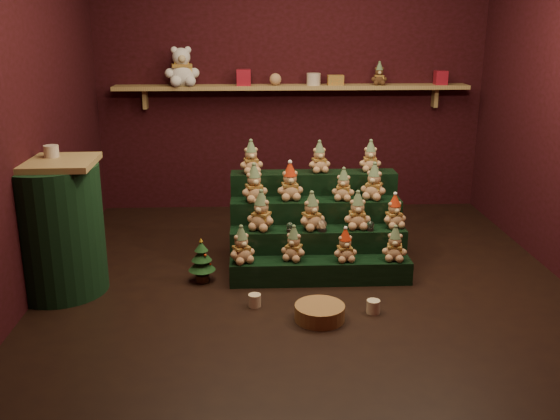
{
  "coord_description": "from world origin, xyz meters",
  "views": [
    {
      "loc": [
        -0.4,
        -4.54,
        1.95
      ],
      "look_at": [
        -0.19,
        0.25,
        0.49
      ],
      "focal_mm": 40.0,
      "sensor_mm": 36.0,
      "label": 1
    }
  ],
  "objects_px": {
    "riser_tier_front": "(320,271)",
    "brown_bear": "(379,74)",
    "snow_globe_b": "(322,225)",
    "snow_globe_c": "(370,226)",
    "mug_left": "(255,300)",
    "mug_right": "(373,307)",
    "snow_globe_a": "(290,227)",
    "white_bear": "(181,61)",
    "side_table": "(55,228)",
    "wicker_basket": "(320,312)",
    "mini_christmas_tree": "(202,260)"
  },
  "relations": [
    {
      "from": "mug_right",
      "to": "wicker_basket",
      "type": "bearing_deg",
      "value": -167.11
    },
    {
      "from": "brown_bear",
      "to": "wicker_basket",
      "type": "bearing_deg",
      "value": -105.69
    },
    {
      "from": "mug_left",
      "to": "mini_christmas_tree",
      "type": "bearing_deg",
      "value": 131.0
    },
    {
      "from": "brown_bear",
      "to": "snow_globe_c",
      "type": "bearing_deg",
      "value": -99.23
    },
    {
      "from": "side_table",
      "to": "mini_christmas_tree",
      "type": "height_order",
      "value": "side_table"
    },
    {
      "from": "mug_left",
      "to": "brown_bear",
      "type": "xyz_separation_m",
      "value": [
        1.29,
        2.33,
        1.39
      ]
    },
    {
      "from": "riser_tier_front",
      "to": "snow_globe_c",
      "type": "xyz_separation_m",
      "value": [
        0.41,
        0.16,
        0.31
      ]
    },
    {
      "from": "snow_globe_b",
      "to": "snow_globe_c",
      "type": "xyz_separation_m",
      "value": [
        0.38,
        0.0,
        -0.01
      ]
    },
    {
      "from": "riser_tier_front",
      "to": "wicker_basket",
      "type": "bearing_deg",
      "value": -96.35
    },
    {
      "from": "white_bear",
      "to": "mug_right",
      "type": "bearing_deg",
      "value": -68.65
    },
    {
      "from": "mug_right",
      "to": "snow_globe_a",
      "type": "bearing_deg",
      "value": 127.13
    },
    {
      "from": "brown_bear",
      "to": "white_bear",
      "type": "bearing_deg",
      "value": -177.4
    },
    {
      "from": "mug_left",
      "to": "mug_right",
      "type": "xyz_separation_m",
      "value": [
        0.82,
        -0.14,
        0.0
      ]
    },
    {
      "from": "snow_globe_a",
      "to": "mini_christmas_tree",
      "type": "bearing_deg",
      "value": -171.2
    },
    {
      "from": "snow_globe_c",
      "to": "riser_tier_front",
      "type": "bearing_deg",
      "value": -158.51
    },
    {
      "from": "snow_globe_b",
      "to": "brown_bear",
      "type": "bearing_deg",
      "value": 66.99
    },
    {
      "from": "mug_right",
      "to": "wicker_basket",
      "type": "distance_m",
      "value": 0.39
    },
    {
      "from": "side_table",
      "to": "mug_right",
      "type": "height_order",
      "value": "side_table"
    },
    {
      "from": "riser_tier_front",
      "to": "mug_right",
      "type": "distance_m",
      "value": 0.64
    },
    {
      "from": "snow_globe_a",
      "to": "brown_bear",
      "type": "xyz_separation_m",
      "value": [
        1.0,
        1.76,
        1.03
      ]
    },
    {
      "from": "snow_globe_a",
      "to": "side_table",
      "type": "bearing_deg",
      "value": -172.47
    },
    {
      "from": "snow_globe_c",
      "to": "brown_bear",
      "type": "xyz_separation_m",
      "value": [
        0.37,
        1.76,
        1.03
      ]
    },
    {
      "from": "snow_globe_c",
      "to": "mug_right",
      "type": "bearing_deg",
      "value": -97.59
    },
    {
      "from": "side_table",
      "to": "brown_bear",
      "type": "distance_m",
      "value": 3.52
    },
    {
      "from": "mug_left",
      "to": "riser_tier_front",
      "type": "bearing_deg",
      "value": 38.98
    },
    {
      "from": "side_table",
      "to": "mini_christmas_tree",
      "type": "distance_m",
      "value": 1.1
    },
    {
      "from": "side_table",
      "to": "wicker_basket",
      "type": "relative_size",
      "value": 2.94
    },
    {
      "from": "riser_tier_front",
      "to": "white_bear",
      "type": "bearing_deg",
      "value": 122.22
    },
    {
      "from": "brown_bear",
      "to": "snow_globe_b",
      "type": "bearing_deg",
      "value": -110.41
    },
    {
      "from": "riser_tier_front",
      "to": "side_table",
      "type": "xyz_separation_m",
      "value": [
        -1.97,
        -0.07,
        0.41
      ]
    },
    {
      "from": "white_bear",
      "to": "mug_left",
      "type": "bearing_deg",
      "value": -83.57
    },
    {
      "from": "snow_globe_c",
      "to": "brown_bear",
      "type": "height_order",
      "value": "brown_bear"
    },
    {
      "from": "side_table",
      "to": "snow_globe_c",
      "type": "bearing_deg",
      "value": 3.98
    },
    {
      "from": "snow_globe_a",
      "to": "side_table",
      "type": "relative_size",
      "value": 0.08
    },
    {
      "from": "wicker_basket",
      "to": "white_bear",
      "type": "distance_m",
      "value": 3.18
    },
    {
      "from": "snow_globe_b",
      "to": "snow_globe_c",
      "type": "distance_m",
      "value": 0.38
    },
    {
      "from": "snow_globe_a",
      "to": "mug_left",
      "type": "bearing_deg",
      "value": -116.26
    },
    {
      "from": "riser_tier_front",
      "to": "mug_right",
      "type": "bearing_deg",
      "value": -60.61
    },
    {
      "from": "mug_left",
      "to": "mug_right",
      "type": "bearing_deg",
      "value": -9.59
    },
    {
      "from": "snow_globe_b",
      "to": "wicker_basket",
      "type": "bearing_deg",
      "value": -97.03
    },
    {
      "from": "snow_globe_a",
      "to": "white_bear",
      "type": "distance_m",
      "value": 2.33
    },
    {
      "from": "white_bear",
      "to": "snow_globe_c",
      "type": "bearing_deg",
      "value": -57.69
    },
    {
      "from": "snow_globe_c",
      "to": "mini_christmas_tree",
      "type": "distance_m",
      "value": 1.35
    },
    {
      "from": "riser_tier_front",
      "to": "snow_globe_a",
      "type": "height_order",
      "value": "snow_globe_a"
    },
    {
      "from": "riser_tier_front",
      "to": "wicker_basket",
      "type": "distance_m",
      "value": 0.65
    },
    {
      "from": "snow_globe_b",
      "to": "mug_right",
      "type": "relative_size",
      "value": 1.01
    },
    {
      "from": "riser_tier_front",
      "to": "snow_globe_b",
      "type": "distance_m",
      "value": 0.36
    },
    {
      "from": "snow_globe_b",
      "to": "snow_globe_c",
      "type": "bearing_deg",
      "value": 0.0
    },
    {
      "from": "wicker_basket",
      "to": "mug_left",
      "type": "bearing_deg",
      "value": 152.74
    },
    {
      "from": "riser_tier_front",
      "to": "brown_bear",
      "type": "bearing_deg",
      "value": 68.02
    }
  ]
}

